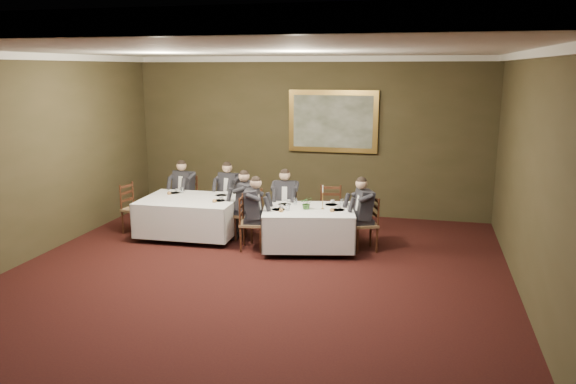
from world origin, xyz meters
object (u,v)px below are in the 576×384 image
at_px(diner_main_endright, 365,223).
at_px(chair_sec_backleft, 186,209).
at_px(chair_main_backright, 330,222).
at_px(chair_sec_endleft, 136,219).
at_px(chair_main_endleft, 251,234).
at_px(diner_main_endleft, 252,222).
at_px(table_second, 191,214).
at_px(chair_main_endright, 365,235).
at_px(table_main, 308,226).
at_px(chair_sec_backright, 231,211).
at_px(chair_sec_endright, 249,226).
at_px(diner_sec_endright, 248,214).
at_px(centerpiece, 307,202).
at_px(diner_main_backleft, 285,211).
at_px(candlestick, 323,200).
at_px(diner_sec_backright, 230,201).
at_px(chair_main_backleft, 285,222).
at_px(diner_sec_backleft, 185,199).
at_px(painting, 333,121).

relative_size(diner_main_endright, chair_sec_backleft, 1.35).
distance_m(chair_main_backright, chair_sec_endleft, 3.90).
xyz_separation_m(chair_main_endleft, diner_main_endleft, (0.01, 0.00, 0.23)).
xyz_separation_m(table_second, chair_main_endright, (3.42, -0.04, -0.17)).
bearing_deg(chair_sec_endleft, table_main, 95.35).
distance_m(diner_main_endleft, chair_sec_backright, 1.76).
xyz_separation_m(chair_sec_endright, diner_sec_endright, (-0.01, 0.00, 0.23)).
xyz_separation_m(chair_sec_endright, centerpiece, (1.20, -0.32, 0.60)).
relative_size(diner_main_backleft, diner_main_endleft, 1.00).
bearing_deg(table_second, centerpiece, -6.74).
distance_m(centerpiece, candlestick, 0.29).
relative_size(chair_main_endright, diner_sec_backright, 0.74).
xyz_separation_m(table_second, chair_main_backleft, (1.80, 0.45, -0.17)).
bearing_deg(chair_main_backright, diner_sec_backright, -15.43).
distance_m(table_main, chair_sec_endleft, 3.61).
distance_m(table_main, chair_main_backleft, 0.96).
relative_size(chair_main_backleft, chair_main_endleft, 1.00).
bearing_deg(diner_sec_backright, chair_main_backleft, 171.29).
height_order(chair_main_backright, diner_sec_backright, diner_sec_backright).
distance_m(diner_main_endleft, chair_sec_backleft, 2.43).
xyz_separation_m(table_main, diner_sec_backright, (-1.94, 1.24, 0.06)).
distance_m(diner_main_endright, chair_sec_backright, 3.12).
relative_size(table_main, diner_main_endleft, 1.39).
relative_size(chair_main_backright, chair_main_endright, 1.00).
relative_size(table_main, chair_main_endright, 1.87).
height_order(diner_sec_backleft, candlestick, diner_sec_backleft).
xyz_separation_m(diner_main_endright, candlestick, (-0.75, -0.15, 0.42)).
bearing_deg(diner_sec_backleft, chair_sec_backleft, -90.00).
bearing_deg(diner_sec_backleft, centerpiece, 167.59).
xyz_separation_m(table_second, centerpiece, (2.38, -0.28, 0.44)).
bearing_deg(table_main, diner_main_backleft, 130.40).
relative_size(diner_main_backleft, chair_sec_endright, 1.35).
distance_m(chair_main_backleft, diner_main_endright, 1.70).
bearing_deg(chair_main_backright, table_second, 6.60).
xyz_separation_m(table_second, candlestick, (2.66, -0.20, 0.48)).
xyz_separation_m(diner_main_endleft, diner_sec_endright, (-0.24, 0.53, 0.00)).
xyz_separation_m(table_main, painting, (0.00, 2.58, 1.66)).
bearing_deg(chair_sec_backright, chair_main_backright, -176.35).
xyz_separation_m(diner_main_backleft, candlestick, (0.86, -0.64, 0.42)).
relative_size(chair_main_endright, candlestick, 2.22).
xyz_separation_m(diner_main_endleft, chair_main_endright, (2.01, 0.45, -0.23)).
bearing_deg(chair_main_endleft, chair_sec_endleft, -109.58).
bearing_deg(table_second, chair_main_endright, -0.75).
relative_size(chair_main_endright, chair_sec_endright, 1.00).
distance_m(table_main, chair_main_backright, 0.96).
bearing_deg(chair_sec_backleft, diner_sec_backright, -168.54).
relative_size(diner_main_endleft, diner_main_endright, 1.00).
bearing_deg(diner_sec_backleft, chair_sec_backright, -167.25).
xyz_separation_m(chair_sec_backleft, diner_sec_backleft, (-0.00, -0.01, 0.23)).
bearing_deg(chair_sec_endright, diner_main_endleft, -144.26).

